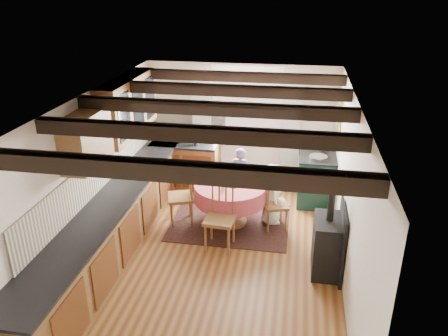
% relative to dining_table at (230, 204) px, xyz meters
% --- Properties ---
extents(floor, '(3.60, 5.50, 0.00)m').
position_rel_dining_table_xyz_m(floor, '(-0.05, -1.13, -0.36)').
color(floor, '#915D2C').
rests_on(floor, ground).
extents(ceiling, '(3.60, 5.50, 0.00)m').
position_rel_dining_table_xyz_m(ceiling, '(-0.05, -1.13, 2.04)').
color(ceiling, white).
rests_on(ceiling, ground).
extents(wall_back, '(3.60, 0.00, 2.40)m').
position_rel_dining_table_xyz_m(wall_back, '(-0.05, 1.62, 0.84)').
color(wall_back, silver).
rests_on(wall_back, ground).
extents(wall_front, '(3.60, 0.00, 2.40)m').
position_rel_dining_table_xyz_m(wall_front, '(-0.05, -3.88, 0.84)').
color(wall_front, silver).
rests_on(wall_front, ground).
extents(wall_left, '(0.00, 5.50, 2.40)m').
position_rel_dining_table_xyz_m(wall_left, '(-1.85, -1.13, 0.84)').
color(wall_left, silver).
rests_on(wall_left, ground).
extents(wall_right, '(0.00, 5.50, 2.40)m').
position_rel_dining_table_xyz_m(wall_right, '(1.75, -1.13, 0.84)').
color(wall_right, silver).
rests_on(wall_right, ground).
extents(beam_a, '(3.60, 0.16, 0.16)m').
position_rel_dining_table_xyz_m(beam_a, '(-0.05, -3.13, 1.95)').
color(beam_a, black).
rests_on(beam_a, ceiling).
extents(beam_b, '(3.60, 0.16, 0.16)m').
position_rel_dining_table_xyz_m(beam_b, '(-0.05, -2.13, 1.95)').
color(beam_b, black).
rests_on(beam_b, ceiling).
extents(beam_c, '(3.60, 0.16, 0.16)m').
position_rel_dining_table_xyz_m(beam_c, '(-0.05, -1.13, 1.95)').
color(beam_c, black).
rests_on(beam_c, ceiling).
extents(beam_d, '(3.60, 0.16, 0.16)m').
position_rel_dining_table_xyz_m(beam_d, '(-0.05, -0.13, 1.95)').
color(beam_d, black).
rests_on(beam_d, ceiling).
extents(beam_e, '(3.60, 0.16, 0.16)m').
position_rel_dining_table_xyz_m(beam_e, '(-0.05, 0.87, 1.95)').
color(beam_e, black).
rests_on(beam_e, ceiling).
extents(splash_left, '(0.02, 4.50, 0.55)m').
position_rel_dining_table_xyz_m(splash_left, '(-1.83, -0.83, 0.84)').
color(splash_left, beige).
rests_on(splash_left, wall_left).
extents(splash_back, '(1.40, 0.02, 0.55)m').
position_rel_dining_table_xyz_m(splash_back, '(-1.05, 1.60, 0.84)').
color(splash_back, beige).
rests_on(splash_back, wall_back).
extents(base_cabinet_left, '(0.60, 5.30, 0.88)m').
position_rel_dining_table_xyz_m(base_cabinet_left, '(-1.55, -1.13, 0.08)').
color(base_cabinet_left, brown).
rests_on(base_cabinet_left, floor).
extents(base_cabinet_back, '(1.30, 0.60, 0.88)m').
position_rel_dining_table_xyz_m(base_cabinet_back, '(-1.10, 1.32, 0.08)').
color(base_cabinet_back, brown).
rests_on(base_cabinet_back, floor).
extents(worktop_left, '(0.64, 5.30, 0.04)m').
position_rel_dining_table_xyz_m(worktop_left, '(-1.53, -1.13, 0.54)').
color(worktop_left, black).
rests_on(worktop_left, base_cabinet_left).
extents(worktop_back, '(1.30, 0.64, 0.04)m').
position_rel_dining_table_xyz_m(worktop_back, '(-1.10, 1.30, 0.54)').
color(worktop_back, black).
rests_on(worktop_back, base_cabinet_back).
extents(wall_cabinet_glass, '(0.34, 1.80, 0.90)m').
position_rel_dining_table_xyz_m(wall_cabinet_glass, '(-1.68, 0.07, 1.59)').
color(wall_cabinet_glass, brown).
rests_on(wall_cabinet_glass, wall_left).
extents(wall_cabinet_solid, '(0.34, 0.90, 0.70)m').
position_rel_dining_table_xyz_m(wall_cabinet_solid, '(-1.68, -1.43, 1.54)').
color(wall_cabinet_solid, brown).
rests_on(wall_cabinet_solid, wall_left).
extents(window_frame, '(1.34, 0.03, 1.54)m').
position_rel_dining_table_xyz_m(window_frame, '(0.05, 1.61, 1.24)').
color(window_frame, white).
rests_on(window_frame, wall_back).
extents(window_pane, '(1.20, 0.01, 1.40)m').
position_rel_dining_table_xyz_m(window_pane, '(0.05, 1.61, 1.24)').
color(window_pane, white).
rests_on(window_pane, wall_back).
extents(curtain_left, '(0.35, 0.10, 2.10)m').
position_rel_dining_table_xyz_m(curtain_left, '(-0.80, 1.52, 0.74)').
color(curtain_left, silver).
rests_on(curtain_left, wall_back).
extents(curtain_right, '(0.35, 0.10, 2.10)m').
position_rel_dining_table_xyz_m(curtain_right, '(0.90, 1.52, 0.74)').
color(curtain_right, silver).
rests_on(curtain_right, wall_back).
extents(curtain_rod, '(2.00, 0.03, 0.03)m').
position_rel_dining_table_xyz_m(curtain_rod, '(0.05, 1.52, 1.84)').
color(curtain_rod, black).
rests_on(curtain_rod, wall_back).
extents(wall_picture, '(0.04, 0.50, 0.60)m').
position_rel_dining_table_xyz_m(wall_picture, '(1.72, 1.17, 1.34)').
color(wall_picture, gold).
rests_on(wall_picture, wall_right).
extents(wall_plate, '(0.30, 0.02, 0.30)m').
position_rel_dining_table_xyz_m(wall_plate, '(1.00, 1.59, 1.34)').
color(wall_plate, silver).
rests_on(wall_plate, wall_back).
extents(rug, '(1.97, 1.53, 0.01)m').
position_rel_dining_table_xyz_m(rug, '(0.00, 0.00, -0.35)').
color(rug, black).
rests_on(rug, floor).
extents(dining_table, '(1.19, 1.19, 0.72)m').
position_rel_dining_table_xyz_m(dining_table, '(0.00, 0.00, 0.00)').
color(dining_table, '#BE4B32').
rests_on(dining_table, floor).
extents(chair_near, '(0.48, 0.50, 1.03)m').
position_rel_dining_table_xyz_m(chair_near, '(-0.04, -0.75, 0.16)').
color(chair_near, olive).
rests_on(chair_near, floor).
extents(chair_left, '(0.57, 0.55, 1.01)m').
position_rel_dining_table_xyz_m(chair_left, '(-0.83, -0.10, 0.15)').
color(chair_left, olive).
rests_on(chair_left, floor).
extents(chair_right, '(0.51, 0.50, 0.92)m').
position_rel_dining_table_xyz_m(chair_right, '(0.75, -0.02, 0.10)').
color(chair_right, olive).
rests_on(chair_right, floor).
extents(aga_range, '(0.65, 1.01, 0.93)m').
position_rel_dining_table_xyz_m(aga_range, '(1.42, 1.14, 0.11)').
color(aga_range, '#0F2D25').
rests_on(aga_range, floor).
extents(cast_iron_stove, '(0.38, 0.64, 1.27)m').
position_rel_dining_table_xyz_m(cast_iron_stove, '(1.53, -1.09, 0.28)').
color(cast_iron_stove, black).
rests_on(cast_iron_stove, floor).
extents(child_far, '(0.42, 0.31, 1.08)m').
position_rel_dining_table_xyz_m(child_far, '(0.06, 0.77, 0.18)').
color(child_far, '#4D516F').
rests_on(child_far, floor).
extents(child_right, '(0.46, 0.58, 1.05)m').
position_rel_dining_table_xyz_m(child_right, '(0.67, 0.16, 0.17)').
color(child_right, white).
rests_on(child_right, floor).
extents(bowl_a, '(0.25, 0.25, 0.05)m').
position_rel_dining_table_xyz_m(bowl_a, '(-0.18, 0.13, 0.38)').
color(bowl_a, silver).
rests_on(bowl_a, dining_table).
extents(bowl_b, '(0.23, 0.23, 0.06)m').
position_rel_dining_table_xyz_m(bowl_b, '(0.07, 0.08, 0.39)').
color(bowl_b, silver).
rests_on(bowl_b, dining_table).
extents(cup, '(0.12, 0.12, 0.09)m').
position_rel_dining_table_xyz_m(cup, '(-0.09, -0.18, 0.40)').
color(cup, silver).
rests_on(cup, dining_table).
extents(canister_tall, '(0.15, 0.15, 0.25)m').
position_rel_dining_table_xyz_m(canister_tall, '(-1.32, 1.39, 0.69)').
color(canister_tall, '#262628').
rests_on(canister_tall, worktop_back).
extents(canister_wide, '(0.19, 0.19, 0.21)m').
position_rel_dining_table_xyz_m(canister_wide, '(-1.00, 1.38, 0.67)').
color(canister_wide, '#262628').
rests_on(canister_wide, worktop_back).
extents(canister_slim, '(0.11, 0.11, 0.30)m').
position_rel_dining_table_xyz_m(canister_slim, '(-0.84, 1.20, 0.71)').
color(canister_slim, '#262628').
rests_on(canister_slim, worktop_back).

